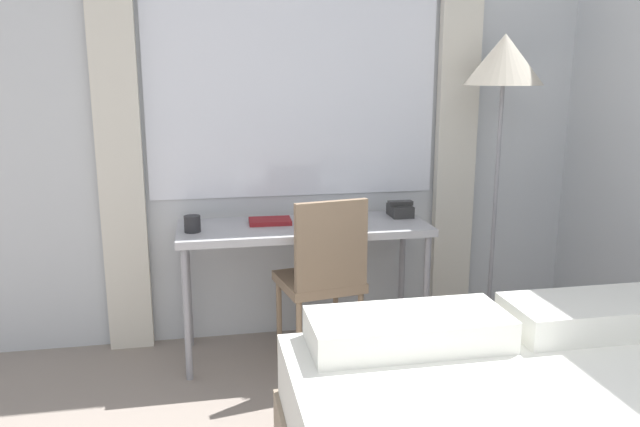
% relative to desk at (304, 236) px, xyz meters
% --- Properties ---
extents(wall_back_with_window, '(4.68, 0.13, 2.70)m').
position_rel_desk_xyz_m(wall_back_with_window, '(-0.10, 0.33, 0.67)').
color(wall_back_with_window, silver).
rests_on(wall_back_with_window, ground_plane).
extents(desk, '(1.35, 0.50, 0.74)m').
position_rel_desk_xyz_m(desk, '(0.00, 0.00, 0.00)').
color(desk, '#B2B2B7').
rests_on(desk, ground_plane).
extents(desk_chair, '(0.46, 0.46, 0.94)m').
position_rel_desk_xyz_m(desk_chair, '(0.07, -0.22, -0.14)').
color(desk_chair, '#8C7259').
rests_on(desk_chair, ground_plane).
extents(standing_lamp, '(0.43, 0.43, 1.76)m').
position_rel_desk_xyz_m(standing_lamp, '(1.09, -0.04, 0.86)').
color(standing_lamp, '#4C4C51').
rests_on(standing_lamp, ground_plane).
extents(telephone, '(0.14, 0.16, 0.09)m').
position_rel_desk_xyz_m(telephone, '(0.58, 0.10, 0.10)').
color(telephone, '#2D2D2D').
rests_on(telephone, desk).
extents(book, '(0.23, 0.16, 0.02)m').
position_rel_desk_xyz_m(book, '(-0.18, 0.06, 0.08)').
color(book, maroon).
rests_on(book, desk).
extents(mug, '(0.08, 0.08, 0.09)m').
position_rel_desk_xyz_m(mug, '(-0.59, -0.05, 0.11)').
color(mug, '#262628').
rests_on(mug, desk).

